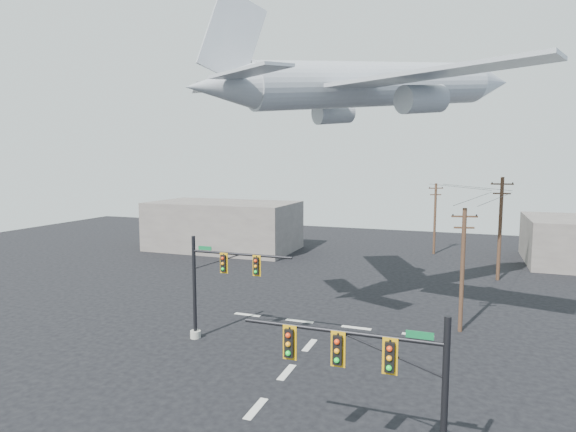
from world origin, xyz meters
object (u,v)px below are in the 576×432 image
at_px(signal_mast_near, 388,392).
at_px(utility_pole_a, 462,268).
at_px(utility_pole_b, 500,227).
at_px(utility_pole_c, 435,217).
at_px(airliner, 376,86).
at_px(signal_mast_far, 214,286).

relative_size(signal_mast_near, utility_pole_a, 0.88).
xyz_separation_m(utility_pole_b, utility_pole_c, (-6.42, 11.40, -0.61)).
bearing_deg(utility_pole_c, signal_mast_near, -112.97).
bearing_deg(airliner, utility_pole_c, 35.61).
distance_m(signal_mast_far, utility_pole_c, 35.95).
xyz_separation_m(utility_pole_b, airliner, (-8.88, -16.35, 10.90)).
relative_size(signal_mast_near, utility_pole_c, 0.84).
bearing_deg(signal_mast_near, utility_pole_a, 82.91).
relative_size(signal_mast_near, signal_mast_far, 1.05).
height_order(utility_pole_a, utility_pole_b, utility_pole_b).
relative_size(signal_mast_near, utility_pole_b, 0.74).
bearing_deg(airliner, signal_mast_near, -127.39).
bearing_deg(signal_mast_near, utility_pole_b, 80.86).
bearing_deg(utility_pole_b, utility_pole_a, -104.41).
xyz_separation_m(utility_pole_a, utility_pole_c, (-3.25, 27.18, 0.20)).
distance_m(utility_pole_b, utility_pole_c, 13.10).
bearing_deg(utility_pole_a, signal_mast_near, -109.60).
xyz_separation_m(signal_mast_near, signal_mast_far, (-12.06, 10.34, -0.11)).
relative_size(signal_mast_far, utility_pole_b, 0.70).
height_order(signal_mast_near, utility_pole_c, utility_pole_c).
xyz_separation_m(utility_pole_a, utility_pole_b, (3.17, 15.78, 0.81)).
height_order(signal_mast_near, utility_pole_a, utility_pole_a).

